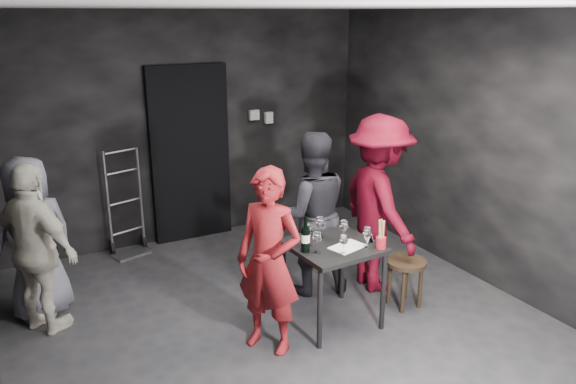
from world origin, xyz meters
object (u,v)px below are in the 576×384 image
man_maroon (380,190)px  wine_bottle (305,238)px  woman_black (311,208)px  hand_truck (129,235)px  server_red (269,259)px  stool (406,269)px  breadstick_cup (381,234)px  tasting_table (333,254)px  bystander_grey (33,239)px  bystander_cream (37,249)px

man_maroon → wine_bottle: (-1.05, -0.40, -0.15)m
woman_black → hand_truck: bearing=-35.3°
woman_black → wine_bottle: woman_black is taller
hand_truck → server_red: server_red is taller
stool → man_maroon: bearing=88.9°
man_maroon → breadstick_cup: bearing=151.6°
tasting_table → breadstick_cup: bearing=-40.2°
server_red → wine_bottle: size_ratio=5.09×
tasting_table → woman_black: (0.14, 0.63, 0.21)m
bystander_grey → wine_bottle: size_ratio=4.78×
server_red → wine_bottle: server_red is taller
server_red → bystander_cream: size_ratio=1.03×
tasting_table → stool: bearing=-6.9°
man_maroon → bystander_grey: size_ratio=1.38×
stool → bystander_grey: bearing=154.3°
server_red → man_maroon: man_maroon is taller
tasting_table → server_red: 0.69m
hand_truck → bystander_grey: bystander_grey is taller
man_maroon → stool: bearing=-174.3°
server_red → bystander_cream: bearing=-160.9°
stool → wine_bottle: wine_bottle is taller
bystander_cream → breadstick_cup: bearing=-152.5°
tasting_table → woman_black: bearing=77.4°
breadstick_cup → man_maroon: bearing=54.7°
tasting_table → server_red: bearing=-171.4°
tasting_table → woman_black: size_ratio=0.43×
man_maroon → bystander_cream: size_ratio=1.34×
server_red → bystander_cream: server_red is taller
hand_truck → wine_bottle: hand_truck is taller
stool → bystander_cream: bystander_cream is taller
hand_truck → tasting_table: (1.26, -2.38, 0.43)m
tasting_table → breadstick_cup: breadstick_cup is taller
stool → breadstick_cup: size_ratio=1.72×
stool → bystander_grey: 3.39m
breadstick_cup → bystander_grey: bearing=147.8°
hand_truck → breadstick_cup: 3.14m
woman_black → bystander_cream: bearing=6.2°
tasting_table → bystander_grey: bystander_grey is taller
hand_truck → bystander_cream: 1.76m
tasting_table → bystander_cream: size_ratio=0.49×
stool → woman_black: size_ratio=0.27×
breadstick_cup → hand_truck: bearing=120.7°
stool → breadstick_cup: (-0.44, -0.17, 0.49)m
wine_bottle → woman_black: bearing=56.5°
stool → man_maroon: man_maroon is taller
hand_truck → woman_black: woman_black is taller
bystander_grey → man_maroon: bearing=141.5°
man_maroon → bystander_grey: bearing=78.7°
stool → server_red: server_red is taller
man_maroon → tasting_table: bearing=123.1°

